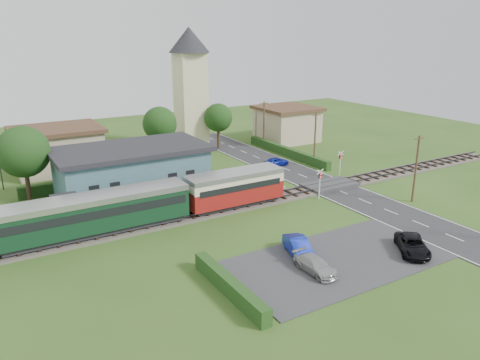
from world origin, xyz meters
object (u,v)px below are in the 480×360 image
church_tower (190,79)px  house_west (58,149)px  pedestrian_near (228,185)px  car_on_road (276,162)px  equipment_hut (66,210)px  crossing_signal_near (320,180)px  train (57,220)px  station_building (132,171)px  car_park_silver (315,265)px  car_park_blue (299,247)px  crossing_signal_far (340,160)px  car_park_dark (413,245)px  house_east (287,123)px  pedestrian_far (96,212)px

church_tower → house_west: 21.55m
pedestrian_near → car_on_road: bearing=-161.9°
equipment_hut → crossing_signal_near: (24.40, -5.61, 0.39)m
crossing_signal_near → train: bearing=174.6°
station_building → car_park_silver: 24.42m
house_west → car_park_blue: 36.72m
crossing_signal_far → car_on_road: 8.85m
station_building → crossing_signal_near: station_building is taller
house_west → church_tower: bearing=8.5°
car_park_silver → crossing_signal_near: bearing=48.0°
car_park_dark → house_east: bearing=104.1°
station_building → house_east: bearing=23.4°
crossing_signal_far → car_park_dark: bearing=-116.2°
house_east → pedestrian_far: 40.51m
train → church_tower: bearing=46.9°
church_tower → car_park_dark: (-0.50, -42.09, -9.52)m
train → house_east: size_ratio=4.91×
church_tower → car_park_dark: church_tower is taller
house_west → car_park_silver: 39.21m
equipment_hut → car_park_dark: size_ratio=0.57×
equipment_hut → car_park_silver: size_ratio=0.65×
car_park_silver → pedestrian_far: pedestrian_far is taller
station_building → house_west: bearing=109.6°
equipment_hut → car_park_silver: bearing=-52.3°
car_park_dark → pedestrian_far: (-20.04, 18.71, 0.55)m
house_east → pedestrian_near: size_ratio=4.95×
crossing_signal_near → crossing_signal_far: same height
station_building → car_park_silver: station_building is taller
church_tower → pedestrian_far: church_tower is taller
station_building → car_park_blue: station_building is taller
train → house_east: (39.30, 22.00, 0.62)m
station_building → train: (-9.30, -8.99, -0.52)m
pedestrian_near → car_park_silver: bearing=67.4°
pedestrian_near → train: bearing=-4.0°
station_building → house_east: house_east is taller
church_tower → pedestrian_far: 32.39m
equipment_hut → station_building: 9.92m
house_east → pedestrian_near: bearing=-138.8°
pedestrian_far → car_park_dark: bearing=-143.8°
car_on_road → pedestrian_near: size_ratio=1.99×
house_west → equipment_hut: bearing=-98.6°
equipment_hut → car_park_dark: 29.66m
crossing_signal_near → pedestrian_near: crossing_signal_near is taller
station_building → car_park_blue: 21.89m
house_east → church_tower: bearing=165.1°
pedestrian_near → pedestrian_far: size_ratio=1.11×
station_building → car_park_blue: (6.43, -20.83, -1.93)m
house_west → car_park_blue: size_ratio=2.62×
car_on_road → equipment_hut: bearing=99.1°
house_east → crossing_signal_near: (-13.60, -24.41, -0.66)m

